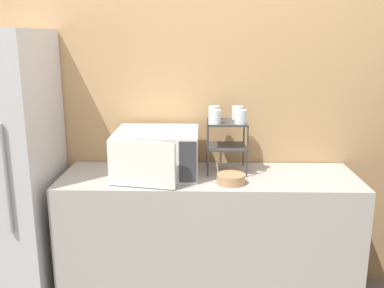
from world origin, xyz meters
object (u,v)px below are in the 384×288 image
(glass_front_right, at_px, (241,117))
(refrigerator, at_px, (2,176))
(glass_back_right, at_px, (238,113))
(glass_back_left, at_px, (214,113))
(dish_rack, at_px, (227,136))
(microwave, at_px, (156,153))
(bowl, at_px, (231,179))
(glass_front_left, at_px, (215,117))

(glass_front_right, xyz_separation_m, refrigerator, (-1.52, -0.06, -0.38))
(refrigerator, bearing_deg, glass_back_right, 7.73)
(glass_back_right, distance_m, glass_back_left, 0.15)
(dish_rack, distance_m, glass_back_right, 0.17)
(dish_rack, distance_m, glass_front_right, 0.17)
(microwave, height_order, bowl, microwave)
(glass_front_left, height_order, glass_front_right, same)
(refrigerator, bearing_deg, bowl, -4.66)
(glass_back_right, height_order, glass_back_left, same)
(dish_rack, xyz_separation_m, refrigerator, (-1.44, -0.13, -0.24))
(dish_rack, distance_m, bowl, 0.32)
(microwave, relative_size, dish_rack, 1.63)
(dish_rack, relative_size, bowl, 1.95)
(bowl, height_order, refrigerator, refrigerator)
(microwave, distance_m, glass_back_right, 0.59)
(glass_front_right, xyz_separation_m, glass_back_left, (-0.16, 0.15, 0.00))
(glass_back_left, bearing_deg, glass_back_right, -0.62)
(glass_front_left, bearing_deg, dish_rack, 42.61)
(glass_front_right, relative_size, bowl, 0.51)
(microwave, xyz_separation_m, bowl, (0.46, -0.17, -0.11))
(glass_front_left, distance_m, refrigerator, 1.41)
(dish_rack, relative_size, glass_front_left, 3.85)
(microwave, relative_size, glass_back_left, 6.29)
(glass_front_right, height_order, refrigerator, refrigerator)
(glass_front_left, bearing_deg, microwave, -179.95)
(refrigerator, bearing_deg, glass_front_right, 2.11)
(glass_front_left, relative_size, refrigerator, 0.05)
(microwave, height_order, glass_front_left, glass_front_left)
(glass_back_left, height_order, bowl, glass_back_left)
(glass_back_left, bearing_deg, glass_front_right, -43.40)
(glass_front_right, relative_size, glass_back_left, 1.00)
(glass_back_left, relative_size, bowl, 0.51)
(dish_rack, bearing_deg, microwave, -170.54)
(dish_rack, relative_size, glass_back_right, 3.85)
(bowl, bearing_deg, glass_front_left, 119.46)
(microwave, xyz_separation_m, glass_back_right, (0.52, 0.15, 0.23))
(microwave, bearing_deg, glass_back_right, 16.24)
(glass_front_right, bearing_deg, microwave, -179.69)
(microwave, bearing_deg, refrigerator, -176.93)
(glass_front_right, height_order, bowl, glass_front_right)
(glass_back_right, relative_size, glass_back_left, 1.00)
(glass_front_left, bearing_deg, refrigerator, -177.75)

